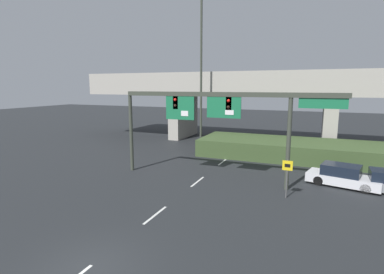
{
  "coord_description": "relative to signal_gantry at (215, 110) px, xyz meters",
  "views": [
    {
      "loc": [
        7.61,
        -8.05,
        6.78
      ],
      "look_at": [
        0.0,
        10.16,
        3.43
      ],
      "focal_mm": 28.0,
      "sensor_mm": 36.0,
      "label": 1
    }
  ],
  "objects": [
    {
      "name": "lane_markings",
      "position": [
        -1.02,
        2.33,
        -5.15
      ],
      "size": [
        0.14,
        33.05,
        0.01
      ],
      "color": "silver",
      "rests_on": "ground"
    },
    {
      "name": "speed_limit_sign",
      "position": [
        5.16,
        -1.61,
        -3.58
      ],
      "size": [
        0.6,
        0.11,
        2.41
      ],
      "color": "#4C4C4C",
      "rests_on": "ground"
    },
    {
      "name": "ground_plane",
      "position": [
        -1.02,
        -11.94,
        -5.16
      ],
      "size": [
        160.0,
        160.0,
        0.0
      ],
      "primitive_type": "plane",
      "color": "black"
    },
    {
      "name": "highway_light_pole_near",
      "position": [
        -5.24,
        10.88,
        4.01
      ],
      "size": [
        0.7,
        0.36,
        17.58
      ],
      "color": "#383D33",
      "rests_on": "ground"
    },
    {
      "name": "overpass_bridge",
      "position": [
        -1.02,
        16.78,
        0.97
      ],
      "size": [
        42.34,
        8.27,
        8.43
      ],
      "color": "#A39E93",
      "rests_on": "ground"
    },
    {
      "name": "signal_gantry",
      "position": [
        0.0,
        0.0,
        0.0
      ],
      "size": [
        15.64,
        0.44,
        6.39
      ],
      "color": "#383D33",
      "rests_on": "ground"
    },
    {
      "name": "parked_sedan_near_right",
      "position": [
        8.51,
        2.28,
        -4.48
      ],
      "size": [
        4.91,
        2.84,
        1.48
      ],
      "rotation": [
        0.0,
        0.0,
        -0.23
      ],
      "color": "silver",
      "rests_on": "ground"
    },
    {
      "name": "grass_embankment",
      "position": [
        5.08,
        9.6,
        -4.34
      ],
      "size": [
        18.43,
        6.23,
        1.63
      ],
      "color": "#384C28",
      "rests_on": "ground"
    }
  ]
}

